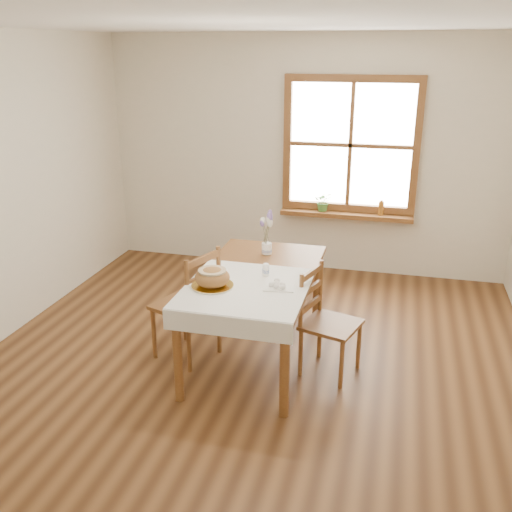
{
  "coord_description": "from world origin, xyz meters",
  "views": [
    {
      "loc": [
        1.04,
        -3.77,
        2.44
      ],
      "look_at": [
        0.0,
        0.3,
        0.9
      ],
      "focal_mm": 40.0,
      "sensor_mm": 36.0,
      "label": 1
    }
  ],
  "objects": [
    {
      "name": "salt_shaker",
      "position": [
        0.09,
        0.26,
        0.81
      ],
      "size": [
        0.07,
        0.07,
        0.1
      ],
      "primitive_type": "cylinder",
      "rotation": [
        0.0,
        0.0,
        -0.22
      ],
      "color": "white",
      "rests_on": "table_linen"
    },
    {
      "name": "ground",
      "position": [
        0.0,
        0.0,
        0.0
      ],
      "size": [
        5.0,
        5.0,
        0.0
      ],
      "primitive_type": "plane",
      "color": "brown",
      "rests_on": "ground"
    },
    {
      "name": "window_sill",
      "position": [
        0.5,
        2.4,
        0.69
      ],
      "size": [
        1.46,
        0.2,
        0.05
      ],
      "color": "brown",
      "rests_on": "ground"
    },
    {
      "name": "egg_napkin",
      "position": [
        0.24,
        0.06,
        0.77
      ],
      "size": [
        0.25,
        0.22,
        0.01
      ],
      "primitive_type": "cube",
      "rotation": [
        0.0,
        0.0,
        0.13
      ],
      "color": "white",
      "rests_on": "table_linen"
    },
    {
      "name": "amber_bottle",
      "position": [
        0.87,
        2.4,
        0.8
      ],
      "size": [
        0.08,
        0.08,
        0.17
      ],
      "primitive_type": "cylinder",
      "rotation": [
        0.0,
        0.0,
        0.37
      ],
      "color": "#A9651F",
      "rests_on": "window_sill"
    },
    {
      "name": "lavender_bouquet",
      "position": [
        -0.02,
        0.75,
        0.99
      ],
      "size": [
        0.15,
        0.15,
        0.29
      ],
      "primitive_type": null,
      "color": "#775DA4",
      "rests_on": "flower_vase"
    },
    {
      "name": "bread_plate",
      "position": [
        -0.24,
        -0.06,
        0.77
      ],
      "size": [
        0.38,
        0.38,
        0.02
      ],
      "primitive_type": "cylinder",
      "rotation": [
        0.0,
        0.0,
        -0.27
      ],
      "color": "white",
      "rests_on": "table_linen"
    },
    {
      "name": "room_walls",
      "position": [
        0.0,
        0.0,
        1.71
      ],
      "size": [
        4.6,
        5.1,
        2.65
      ],
      "color": "silver",
      "rests_on": "ground"
    },
    {
      "name": "chair_right",
      "position": [
        0.62,
        0.22,
        0.43
      ],
      "size": [
        0.52,
        0.51,
        0.86
      ],
      "primitive_type": null,
      "rotation": [
        0.0,
        0.0,
        1.27
      ],
      "color": "brown",
      "rests_on": "ground"
    },
    {
      "name": "chair_left",
      "position": [
        -0.57,
        0.19,
        0.48
      ],
      "size": [
        0.59,
        0.58,
        0.96
      ],
      "primitive_type": null,
      "rotation": [
        0.0,
        0.0,
        -1.93
      ],
      "color": "brown",
      "rests_on": "ground"
    },
    {
      "name": "bread_loaf",
      "position": [
        -0.24,
        -0.06,
        0.85
      ],
      "size": [
        0.26,
        0.26,
        0.14
      ],
      "primitive_type": "ellipsoid",
      "color": "#905B33",
      "rests_on": "bread_plate"
    },
    {
      "name": "table_linen",
      "position": [
        0.0,
        -0.0,
        0.76
      ],
      "size": [
        0.91,
        0.99,
        0.01
      ],
      "primitive_type": "cube",
      "color": "white",
      "rests_on": "dining_table"
    },
    {
      "name": "potted_plant",
      "position": [
        0.24,
        2.4,
        0.8
      ],
      "size": [
        0.22,
        0.24,
        0.17
      ],
      "primitive_type": "imported",
      "rotation": [
        0.0,
        0.0,
        0.13
      ],
      "color": "#427C31",
      "rests_on": "window_sill"
    },
    {
      "name": "pepper_shaker",
      "position": [
        0.09,
        0.25,
        0.81
      ],
      "size": [
        0.05,
        0.05,
        0.09
      ],
      "primitive_type": "cylinder",
      "rotation": [
        0.0,
        0.0,
        -0.1
      ],
      "color": "white",
      "rests_on": "table_linen"
    },
    {
      "name": "flower_vase",
      "position": [
        -0.02,
        0.75,
        0.8
      ],
      "size": [
        0.1,
        0.1,
        0.1
      ],
      "primitive_type": "cylinder",
      "rotation": [
        0.0,
        0.0,
        0.09
      ],
      "color": "white",
      "rests_on": "dining_table"
    },
    {
      "name": "window",
      "position": [
        0.5,
        2.47,
        1.45
      ],
      "size": [
        1.46,
        0.08,
        1.46
      ],
      "color": "brown",
      "rests_on": "ground"
    },
    {
      "name": "eggs",
      "position": [
        0.24,
        0.06,
        0.79
      ],
      "size": [
        0.19,
        0.18,
        0.04
      ],
      "primitive_type": null,
      "rotation": [
        0.0,
        0.0,
        0.13
      ],
      "color": "white",
      "rests_on": "egg_napkin"
    },
    {
      "name": "dining_table",
      "position": [
        0.0,
        0.3,
        0.66
      ],
      "size": [
        0.9,
        1.6,
        0.75
      ],
      "color": "brown",
      "rests_on": "ground"
    }
  ]
}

